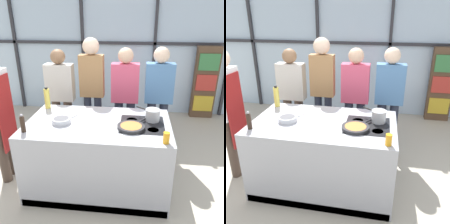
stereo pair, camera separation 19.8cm
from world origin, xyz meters
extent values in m
plane|color=#BCB29E|center=(0.00, 0.00, 0.00)|extent=(18.00, 18.00, 0.00)
cube|color=silver|center=(0.00, 2.67, 1.40)|extent=(6.40, 0.04, 2.80)
cube|color=#2D2D33|center=(0.00, 2.62, 1.54)|extent=(6.40, 0.06, 0.06)
cube|color=#2D2D33|center=(-2.30, 2.62, 1.40)|extent=(0.06, 0.06, 2.80)
cube|color=#2D2D33|center=(-0.77, 2.62, 1.40)|extent=(0.06, 0.06, 2.80)
cube|color=#2D2D33|center=(0.77, 2.62, 1.40)|extent=(0.06, 0.06, 2.80)
cube|color=brown|center=(1.85, 2.49, 0.76)|extent=(0.47, 0.16, 1.52)
cube|color=gold|center=(1.85, 2.39, 0.33)|extent=(0.40, 0.03, 0.33)
cube|color=red|center=(1.85, 2.39, 0.79)|extent=(0.40, 0.03, 0.33)
cube|color=#3D8447|center=(1.85, 2.39, 1.22)|extent=(0.40, 0.03, 0.33)
cube|color=#A8AAB2|center=(0.00, 0.00, 0.46)|extent=(1.74, 1.02, 0.91)
cube|color=black|center=(0.53, 0.00, 0.91)|extent=(0.52, 0.52, 0.01)
cube|color=black|center=(0.00, -0.49, 0.05)|extent=(1.70, 0.03, 0.10)
cylinder|color=#38383D|center=(0.40, -0.12, 0.91)|extent=(0.13, 0.13, 0.01)
cylinder|color=#38383D|center=(0.65, -0.12, 0.91)|extent=(0.13, 0.13, 0.01)
cylinder|color=#38383D|center=(0.40, 0.12, 0.91)|extent=(0.13, 0.13, 0.01)
cylinder|color=#38383D|center=(0.65, 0.12, 0.91)|extent=(0.13, 0.13, 0.01)
cylinder|color=#47382D|center=(-1.27, 0.10, 0.44)|extent=(0.13, 0.13, 0.88)
cylinder|color=#47382D|center=(-1.27, -0.08, 0.44)|extent=(0.13, 0.13, 0.88)
cube|color=white|center=(-1.27, 0.01, 1.19)|extent=(0.18, 0.40, 0.63)
cube|color=maroon|center=(-1.17, 0.01, 0.96)|extent=(0.02, 0.34, 0.96)
cylinder|color=#47382D|center=(-0.68, 0.99, 0.41)|extent=(0.14, 0.14, 0.81)
cylinder|color=#47382D|center=(-0.88, 0.99, 0.41)|extent=(0.14, 0.14, 0.81)
cube|color=beige|center=(-0.78, 0.99, 1.11)|extent=(0.44, 0.20, 0.59)
sphere|color=#8C6647|center=(-0.78, 0.99, 1.51)|extent=(0.23, 0.23, 0.23)
cylinder|color=#232838|center=(-0.18, 0.99, 0.45)|extent=(0.12, 0.12, 0.90)
cylinder|color=#232838|center=(-0.34, 0.99, 0.45)|extent=(0.12, 0.12, 0.90)
cube|color=#A37547|center=(-0.26, 0.99, 1.23)|extent=(0.37, 0.17, 0.65)
sphere|color=beige|center=(-0.26, 0.99, 1.68)|extent=(0.25, 0.25, 0.25)
cylinder|color=#232838|center=(0.36, 0.99, 0.42)|extent=(0.14, 0.14, 0.83)
cylinder|color=#232838|center=(0.16, 0.99, 0.42)|extent=(0.14, 0.14, 0.83)
cube|color=#DB4C6B|center=(0.26, 0.99, 1.13)|extent=(0.42, 0.19, 0.60)
sphere|color=#D8AD8C|center=(0.26, 0.99, 1.55)|extent=(0.23, 0.23, 0.23)
cylinder|color=#232838|center=(0.88, 0.99, 0.42)|extent=(0.14, 0.14, 0.84)
cylinder|color=#232838|center=(0.68, 0.99, 0.42)|extent=(0.14, 0.14, 0.84)
cube|color=#4C7AAD|center=(0.78, 0.99, 1.15)|extent=(0.43, 0.19, 0.61)
sphere|color=beige|center=(0.78, 0.99, 1.57)|extent=(0.24, 0.24, 0.24)
cylinder|color=#232326|center=(0.40, -0.12, 0.93)|extent=(0.31, 0.31, 0.04)
cylinder|color=#B26B2D|center=(0.40, -0.12, 0.95)|extent=(0.25, 0.25, 0.01)
cylinder|color=#232326|center=(0.56, 0.11, 0.94)|extent=(0.16, 0.22, 0.02)
cylinder|color=silver|center=(0.65, 0.12, 0.99)|extent=(0.17, 0.17, 0.15)
cylinder|color=silver|center=(0.65, 0.12, 1.05)|extent=(0.18, 0.18, 0.01)
cylinder|color=black|center=(0.52, 0.22, 1.03)|extent=(0.14, 0.11, 0.02)
cylinder|color=white|center=(-0.45, 0.18, 0.92)|extent=(0.28, 0.28, 0.01)
cylinder|color=silver|center=(-0.43, -0.07, 0.94)|extent=(0.22, 0.22, 0.06)
cylinder|color=#4C4C51|center=(-0.43, -0.07, 0.97)|extent=(0.18, 0.18, 0.01)
cylinder|color=#E0CC4C|center=(-0.77, 0.38, 1.05)|extent=(0.07, 0.07, 0.27)
cylinder|color=black|center=(-0.77, 0.38, 1.20)|extent=(0.04, 0.04, 0.02)
cylinder|color=#332319|center=(-0.78, -0.34, 1.00)|extent=(0.05, 0.05, 0.18)
sphere|color=#B2B2B7|center=(-0.78, -0.34, 1.11)|extent=(0.03, 0.03, 0.03)
cylinder|color=orange|center=(0.77, -0.41, 0.97)|extent=(0.07, 0.07, 0.12)
camera|label=1|loc=(0.47, -2.55, 2.13)|focal=38.00mm
camera|label=2|loc=(0.66, -2.52, 2.13)|focal=38.00mm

